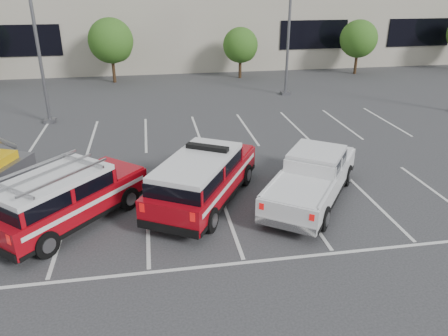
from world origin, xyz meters
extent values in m
plane|color=#2D2D2F|center=(0.00, 0.00, 0.00)|extent=(120.00, 120.00, 0.00)
cube|color=silver|center=(0.00, 4.50, 0.01)|extent=(23.00, 15.00, 0.01)
cube|color=#B5AA99|center=(0.00, 32.00, 4.00)|extent=(60.00, 15.00, 8.00)
cylinder|color=#3F2B19|center=(-5.00, 22.00, 0.92)|extent=(0.24, 0.24, 1.84)
sphere|color=#224B14|center=(-5.00, 22.00, 3.16)|extent=(3.37, 3.37, 3.37)
sphere|color=#224B14|center=(-4.60, 22.20, 2.65)|extent=(2.24, 2.24, 2.24)
cylinder|color=#3F2B19|center=(5.00, 22.00, 0.76)|extent=(0.24, 0.24, 1.51)
sphere|color=#224B14|center=(5.00, 22.00, 2.60)|extent=(2.77, 2.77, 2.77)
sphere|color=#224B14|center=(5.40, 22.20, 2.18)|extent=(1.85, 1.85, 1.85)
cylinder|color=#3F2B19|center=(15.00, 22.00, 0.84)|extent=(0.24, 0.24, 1.67)
sphere|color=#224B14|center=(15.00, 22.00, 2.88)|extent=(3.07, 3.07, 3.07)
sphere|color=#224B14|center=(15.40, 22.20, 2.42)|extent=(2.05, 2.05, 2.05)
cube|color=#59595E|center=(-8.00, 12.00, 0.10)|extent=(0.60, 0.60, 0.20)
cylinder|color=#59595E|center=(-8.00, 12.00, 5.00)|extent=(0.18, 0.18, 10.00)
cube|color=#59595E|center=(7.00, 16.00, 0.10)|extent=(0.60, 0.60, 0.20)
cylinder|color=#59595E|center=(7.00, 16.00, 5.00)|extent=(0.18, 0.18, 10.00)
cube|color=maroon|center=(-0.65, 1.09, 0.80)|extent=(4.70, 6.06, 0.88)
cube|color=black|center=(-0.91, 0.63, 1.47)|extent=(3.71, 4.52, 0.46)
cube|color=silver|center=(-0.91, 0.63, 1.79)|extent=(3.64, 4.43, 0.17)
cube|color=black|center=(-0.46, 1.41, 1.95)|extent=(1.50, 1.03, 0.16)
cube|color=silver|center=(3.17, 0.52, 0.76)|extent=(4.98, 5.87, 0.84)
cube|color=black|center=(3.47, 0.95, 1.40)|extent=(2.68, 2.73, 0.44)
cube|color=silver|center=(3.47, 0.95, 1.70)|extent=(2.62, 2.67, 0.16)
cube|color=maroon|center=(-5.19, 0.34, 0.79)|extent=(5.07, 5.32, 0.87)
cube|color=black|center=(-5.54, -0.04, 1.45)|extent=(3.84, 3.98, 0.46)
cube|color=silver|center=(-5.54, -0.04, 1.76)|extent=(3.76, 3.90, 0.17)
cube|color=#A5A5A8|center=(-5.54, -0.04, 2.05)|extent=(3.65, 3.75, 0.06)
camera|label=1|loc=(-2.33, -12.94, 7.45)|focal=35.00mm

